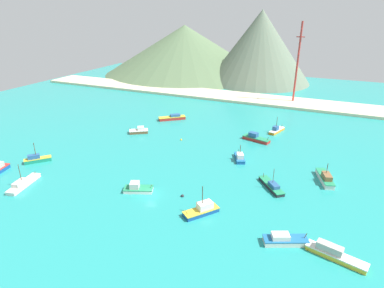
{
  "coord_description": "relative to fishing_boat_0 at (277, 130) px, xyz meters",
  "views": [
    {
      "loc": [
        36.5,
        -57.36,
        41.72
      ],
      "look_at": [
        -2.24,
        30.01,
        1.69
      ],
      "focal_mm": 30.22,
      "sensor_mm": 36.0,
      "label": 1
    }
  ],
  "objects": [
    {
      "name": "ground",
      "position": [
        -19.86,
        -26.62,
        -1.04
      ],
      "size": [
        260.0,
        280.0,
        0.5
      ],
      "color": "teal"
    },
    {
      "name": "fishing_boat_0",
      "position": [
        0.0,
        0.0,
        0.0
      ],
      "size": [
        4.64,
        8.76,
        5.84
      ],
      "color": "orange",
      "rests_on": "ground"
    },
    {
      "name": "fishing_boat_1",
      "position": [
        21.44,
        -61.4,
        0.11
      ],
      "size": [
        10.91,
        4.87,
        2.45
      ],
      "color": "gold",
      "rests_on": "ground"
    },
    {
      "name": "fishing_boat_2",
      "position": [
        12.59,
        -61.05,
        0.02
      ],
      "size": [
        8.81,
        5.93,
        2.35
      ],
      "color": "silver",
      "rests_on": "ground"
    },
    {
      "name": "fishing_boat_3",
      "position": [
        -60.0,
        -53.99,
        0.14
      ],
      "size": [
        6.49,
        6.91,
        6.04
      ],
      "color": "#198466",
      "rests_on": "ground"
    },
    {
      "name": "fishing_boat_4",
      "position": [
        -23.79,
        -56.07,
        0.03
      ],
      "size": [
        7.77,
        5.62,
        2.48
      ],
      "color": "silver",
      "rests_on": "ground"
    },
    {
      "name": "fishing_boat_6",
      "position": [
        6.28,
        -41.15,
        -0.12
      ],
      "size": [
        7.91,
        8.93,
        5.61
      ],
      "color": "#232328",
      "rests_on": "ground"
    },
    {
      "name": "fishing_boat_7",
      "position": [
        18.36,
        -31.94,
        0.18
      ],
      "size": [
        5.44,
        10.06,
        5.32
      ],
      "color": "silver",
      "rests_on": "ground"
    },
    {
      "name": "fishing_boat_8",
      "position": [
        -45.65,
        -21.04,
        0.03
      ],
      "size": [
        7.27,
        6.31,
        2.3
      ],
      "color": "brown",
      "rests_on": "ground"
    },
    {
      "name": "fishing_boat_9",
      "position": [
        -5.72,
        -28.37,
        0.05
      ],
      "size": [
        5.1,
        7.47,
        4.83
      ],
      "color": "#1E5BA8",
      "rests_on": "ground"
    },
    {
      "name": "fishing_boat_10",
      "position": [
        -41.45,
        -2.53,
        0.05
      ],
      "size": [
        10.13,
        9.01,
        2.22
      ],
      "color": "red",
      "rests_on": "ground"
    },
    {
      "name": "fishing_boat_11",
      "position": [
        -5.58,
        -58.32,
        0.18
      ],
      "size": [
        7.11,
        8.11,
        6.85
      ],
      "color": "#14478C",
      "rests_on": "ground"
    },
    {
      "name": "fishing_boat_12",
      "position": [
        -5.04,
        -11.26,
        0.13
      ],
      "size": [
        9.9,
        5.18,
        2.74
      ],
      "color": "red",
      "rests_on": "ground"
    },
    {
      "name": "fishing_boat_13",
      "position": [
        -51.78,
        -65.81,
        -0.06
      ],
      "size": [
        4.69,
        10.72,
        6.25
      ],
      "color": "silver",
      "rests_on": "ground"
    },
    {
      "name": "buoy_0",
      "position": [
        -28.57,
        -21.27,
        -0.66
      ],
      "size": [
        0.72,
        0.72,
        0.72
      ],
      "color": "gold",
      "rests_on": "ground"
    },
    {
      "name": "buoy_1",
      "position": [
        -12.57,
        -53.85,
        -0.65
      ],
      "size": [
        0.81,
        0.81,
        0.81
      ],
      "color": "#232328",
      "rests_on": "ground"
    },
    {
      "name": "beach_strip",
      "position": [
        -19.86,
        41.31,
        -0.19
      ],
      "size": [
        247.0,
        19.08,
        1.2
      ],
      "primitive_type": "cube",
      "color": "beige",
      "rests_on": "ground"
    },
    {
      "name": "hill_west",
      "position": [
        -80.91,
        93.78,
        15.2
      ],
      "size": [
        109.82,
        109.82,
        31.98
      ],
      "color": "#56704C",
      "rests_on": "ground"
    },
    {
      "name": "hill_central",
      "position": [
        -27.46,
        86.0,
        20.07
      ],
      "size": [
        61.92,
        61.92,
        41.71
      ],
      "color": "#60705B",
      "rests_on": "ground"
    },
    {
      "name": "radio_tower",
      "position": [
        -0.22,
        43.36,
        18.05
      ],
      "size": [
        3.69,
        2.95,
        36.94
      ],
      "color": "#B7332D",
      "rests_on": "ground"
    }
  ]
}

